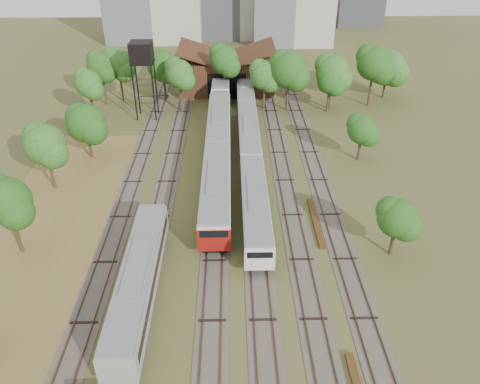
{
  "coord_description": "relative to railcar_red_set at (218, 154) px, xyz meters",
  "views": [
    {
      "loc": [
        -0.35,
        -22.78,
        27.92
      ],
      "look_at": [
        0.5,
        18.44,
        2.5
      ],
      "focal_mm": 35.0,
      "sensor_mm": 36.0,
      "label": 1
    }
  ],
  "objects": [
    {
      "name": "railcar_green_set",
      "position": [
        4.0,
        6.17,
        -0.26
      ],
      "size": [
        2.7,
        52.08,
        3.33
      ],
      "color": "black",
      "rests_on": "ground"
    },
    {
      "name": "tree_band_left",
      "position": [
        -17.84,
        -8.81,
        3.23
      ],
      "size": [
        7.08,
        64.49,
        8.44
      ],
      "color": "#382616",
      "rests_on": "ground"
    },
    {
      "name": "ground",
      "position": [
        2.0,
        -28.08,
        -2.02
      ],
      "size": [
        240.0,
        240.0,
        0.0
      ],
      "primitive_type": "plane",
      "color": "#475123",
      "rests_on": "ground"
    },
    {
      "name": "railcar_red_set",
      "position": [
        0.0,
        0.0,
        0.0
      ],
      "size": [
        3.09,
        34.58,
        3.83
      ],
      "color": "black",
      "rests_on": "ground"
    },
    {
      "name": "dry_grass_patch",
      "position": [
        -16.0,
        -20.08,
        -2.0
      ],
      "size": [
        14.0,
        60.0,
        0.04
      ],
      "primitive_type": "cube",
      "color": "brown",
      "rests_on": "ground"
    },
    {
      "name": "maintenance_shed",
      "position": [
        1.0,
        29.9,
        0.89
      ],
      "size": [
        16.45,
        11.55,
        7.58
      ],
      "color": "#3C1C16",
      "rests_on": "ground"
    },
    {
      "name": "railcar_rear",
      "position": [
        0.0,
        27.86,
        -0.14
      ],
      "size": [
        2.89,
        16.08,
        3.57
      ],
      "color": "black",
      "rests_on": "ground"
    },
    {
      "name": "old_grey_coach",
      "position": [
        -6.0,
        -21.98,
        -0.17
      ],
      "size": [
        2.75,
        18.0,
        3.39
      ],
      "color": "black",
      "rests_on": "ground"
    },
    {
      "name": "water_tower",
      "position": [
        -11.11,
        16.9,
        7.53
      ],
      "size": [
        3.28,
        3.28,
        11.33
      ],
      "color": "black",
      "rests_on": "ground"
    },
    {
      "name": "tree_band_far",
      "position": [
        8.94,
        21.69,
        4.01
      ],
      "size": [
        49.02,
        11.05,
        9.58
      ],
      "color": "#382616",
      "rests_on": "ground"
    },
    {
      "name": "tracks",
      "position": [
        1.33,
        -3.08,
        -1.98
      ],
      "size": [
        24.6,
        80.0,
        0.19
      ],
      "color": "#4C473D",
      "rests_on": "ground"
    },
    {
      "name": "rail_pile_far",
      "position": [
        10.2,
        -11.82,
        -1.88
      ],
      "size": [
        0.53,
        8.51,
        0.28
      ],
      "primitive_type": "cube",
      "color": "#543518",
      "rests_on": "ground"
    },
    {
      "name": "tree_band_right",
      "position": [
        17.04,
        2.43,
        2.37
      ],
      "size": [
        5.1,
        39.05,
        6.84
      ],
      "color": "#382616",
      "rests_on": "ground"
    }
  ]
}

